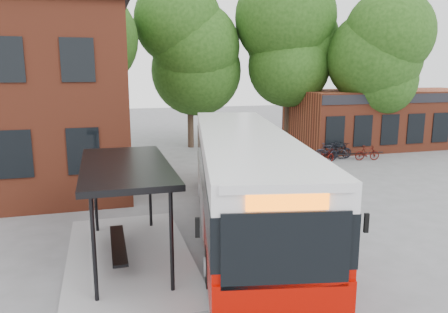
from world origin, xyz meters
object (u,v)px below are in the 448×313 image
object	(u,v)px
bicycle_0	(325,156)
bicycle_2	(332,151)
city_bus	(243,182)
bicycle_3	(339,151)
bicycle_5	(367,153)
bus_shelter	(127,212)
bicycle_1	(327,151)
bicycle_4	(340,152)

from	to	relation	value
bicycle_0	bicycle_2	world-z (taller)	bicycle_2
city_bus	bicycle_3	distance (m)	14.03
bicycle_5	bus_shelter	bearing A→B (deg)	135.41
city_bus	bicycle_3	bearing A→B (deg)	57.78
bicycle_3	bicycle_2	bearing A→B (deg)	79.85
bicycle_0	bicycle_2	xyz separation A→B (m)	(1.08, 1.05, 0.06)
bicycle_0	bicycle_2	distance (m)	1.51
bus_shelter	city_bus	distance (m)	4.13
bicycle_1	bicycle_5	distance (m)	2.40
city_bus	bicycle_5	xyz separation A→B (m)	(11.01, 9.21, -1.26)
bicycle_0	bicycle_4	bearing A→B (deg)	-85.01
bicycle_0	bicycle_4	size ratio (longest dim) A/B	0.83
bicycle_0	bicycle_1	world-z (taller)	bicycle_1
bicycle_3	city_bus	bearing A→B (deg)	135.28
bicycle_2	bicycle_4	world-z (taller)	bicycle_4
bus_shelter	bicycle_5	bearing A→B (deg)	35.15
bicycle_2	bicycle_3	distance (m)	0.47
bicycle_3	bicycle_4	xyz separation A→B (m)	(-0.15, -0.27, -0.01)
bus_shelter	bicycle_1	bearing A→B (deg)	42.11
bicycle_0	bicycle_1	size ratio (longest dim) A/B	0.94
bicycle_1	bicycle_4	bearing A→B (deg)	-120.76
bicycle_4	bicycle_0	bearing A→B (deg)	94.40
bicycle_2	bicycle_4	size ratio (longest dim) A/B	0.95
city_bus	bicycle_5	size ratio (longest dim) A/B	8.79
city_bus	bicycle_5	distance (m)	14.41
bus_shelter	bicycle_4	bearing A→B (deg)	39.76
city_bus	bicycle_3	size ratio (longest dim) A/B	7.91
bicycle_3	bus_shelter	bearing A→B (deg)	129.02
bicycle_2	bus_shelter	bearing A→B (deg)	151.54
bicycle_1	bicycle_5	bearing A→B (deg)	-115.41
bus_shelter	bicycle_4	distance (m)	17.46
bicycle_1	bicycle_4	distance (m)	0.75
bicycle_1	bicycle_5	xyz separation A→B (m)	(2.17, -1.02, -0.05)
bus_shelter	bicycle_2	bearing A→B (deg)	41.30
bicycle_2	bicycle_3	xyz separation A→B (m)	(0.47, -0.07, 0.04)
bus_shelter	bicycle_3	bearing A→B (deg)	40.13
bicycle_2	bicycle_1	bearing A→B (deg)	103.89
city_bus	bicycle_0	distance (m)	12.28
bus_shelter	bicycle_3	world-z (taller)	bus_shelter
bicycle_3	bicycle_4	distance (m)	0.31
bicycle_0	bicycle_1	bearing A→B (deg)	-56.46
city_bus	bicycle_2	world-z (taller)	city_bus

